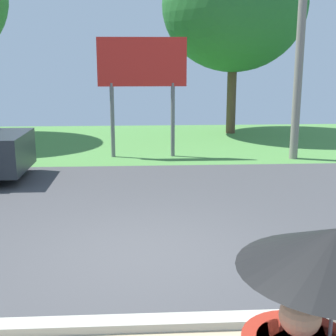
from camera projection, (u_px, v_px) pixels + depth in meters
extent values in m
cube|color=#424244|center=(146.00, 214.00, 9.06)|extent=(40.00, 8.00, 0.10)
cube|color=#4D8840|center=(143.00, 142.00, 16.83)|extent=(40.00, 8.00, 0.10)
cube|color=#B2AD9E|center=(150.00, 323.00, 5.15)|extent=(40.00, 0.24, 0.10)
sphere|color=tan|center=(300.00, 316.00, 2.42)|extent=(0.22, 0.22, 0.22)
cylinder|color=gray|center=(332.00, 309.00, 2.43)|extent=(0.02, 0.02, 0.75)
cylinder|color=black|center=(2.00, 156.00, 12.35)|extent=(0.76, 0.28, 0.76)
cylinder|color=gray|center=(302.00, 20.00, 12.99)|extent=(0.24, 0.24, 7.87)
cylinder|color=slate|center=(112.00, 120.00, 13.88)|extent=(0.12, 0.12, 2.20)
cylinder|color=slate|center=(173.00, 120.00, 13.98)|extent=(0.12, 0.12, 2.20)
cube|color=red|center=(142.00, 62.00, 13.54)|extent=(2.60, 0.10, 1.40)
cylinder|color=brown|center=(232.00, 93.00, 18.28)|extent=(0.36, 0.36, 3.12)
ellipsoid|color=#286B2D|center=(234.00, 5.00, 17.53)|extent=(5.45, 5.45, 4.95)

